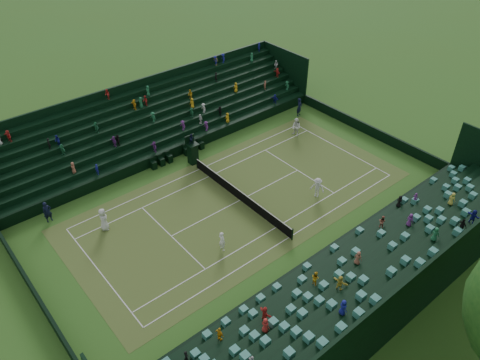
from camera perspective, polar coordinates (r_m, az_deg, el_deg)
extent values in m
plane|color=#3A6921|center=(36.79, 0.00, -2.50)|extent=(160.00, 160.00, 0.00)
cube|color=#366E24|center=(36.79, 0.00, -2.50)|extent=(12.97, 26.77, 0.01)
cube|color=black|center=(46.51, 15.33, 5.96)|extent=(17.17, 0.20, 1.00)
cube|color=black|center=(31.68, -23.36, -13.21)|extent=(17.17, 0.20, 1.00)
cube|color=black|center=(32.09, 9.85, -9.13)|extent=(0.20, 31.77, 1.00)
cube|color=black|center=(42.15, -7.40, 3.65)|extent=(0.20, 31.77, 1.00)
cube|color=black|center=(31.88, 10.51, -9.61)|extent=(0.80, 32.00, 1.00)
cube|color=black|center=(31.40, 11.66, -10.10)|extent=(0.80, 32.00, 1.45)
cube|color=black|center=(30.94, 12.84, -10.60)|extent=(0.80, 32.00, 1.90)
cube|color=black|center=(30.49, 14.06, -11.12)|extent=(0.80, 32.00, 2.35)
cube|color=black|center=(30.05, 15.32, -11.64)|extent=(0.80, 32.00, 2.80)
cube|color=black|center=(29.64, 16.63, -12.17)|extent=(0.80, 32.00, 3.25)
cube|color=black|center=(29.24, 17.97, -12.72)|extent=(0.80, 32.00, 3.70)
cube|color=black|center=(28.86, 19.36, -13.26)|extent=(0.80, 32.00, 4.15)
cube|color=black|center=(28.46, 20.35, -13.30)|extent=(0.20, 32.00, 4.90)
cube|color=black|center=(42.51, -7.77, 3.93)|extent=(0.80, 32.00, 1.00)
cube|color=black|center=(42.98, -8.38, 4.62)|extent=(0.80, 32.00, 1.45)
cube|color=black|center=(43.46, -8.98, 5.29)|extent=(0.80, 32.00, 1.90)
cube|color=black|center=(43.95, -9.57, 5.95)|extent=(0.80, 32.00, 2.35)
cube|color=black|center=(44.45, -10.15, 6.59)|extent=(0.80, 32.00, 2.80)
cube|color=black|center=(44.96, -10.71, 7.22)|extent=(0.80, 32.00, 3.25)
cube|color=black|center=(45.48, -11.26, 7.83)|extent=(0.80, 32.00, 3.70)
cube|color=black|center=(46.00, -11.81, 8.43)|extent=(0.80, 32.00, 4.15)
cube|color=black|center=(46.23, -12.18, 9.05)|extent=(0.20, 32.00, 4.90)
cylinder|color=black|center=(40.22, -5.27, 2.09)|extent=(0.10, 0.10, 1.06)
cylinder|color=black|center=(33.29, 6.41, -6.61)|extent=(0.10, 0.10, 1.06)
cube|color=black|center=(36.51, 0.00, -1.94)|extent=(11.57, 0.02, 0.86)
cube|color=white|center=(36.22, 0.00, -1.36)|extent=(11.57, 0.04, 0.07)
cube|color=black|center=(40.69, -5.77, 3.18)|extent=(0.72, 0.72, 1.85)
cube|color=black|center=(40.16, -5.86, 4.34)|extent=(0.93, 0.93, 0.10)
cube|color=black|center=(40.23, -6.18, 4.99)|extent=(0.08, 0.93, 0.72)
imported|color=black|center=(39.88, -5.90, 4.99)|extent=(0.45, 0.53, 0.96)
cube|color=black|center=(40.74, -10.47, 1.78)|extent=(0.44, 0.44, 0.71)
cube|color=black|center=(40.66, -10.70, 2.43)|extent=(0.05, 0.44, 0.44)
cube|color=black|center=(41.05, -9.52, 2.19)|extent=(0.44, 0.44, 0.71)
cube|color=black|center=(40.96, -9.74, 2.84)|extent=(0.05, 0.44, 0.44)
cube|color=black|center=(41.37, -8.58, 2.59)|extent=(0.44, 0.44, 0.71)
cube|color=black|center=(41.29, -8.80, 3.24)|extent=(0.05, 0.44, 0.44)
cube|color=black|center=(42.13, -6.53, 3.48)|extent=(0.44, 0.44, 0.71)
cube|color=black|center=(42.06, -6.74, 4.11)|extent=(0.05, 0.44, 0.44)
cube|color=black|center=(42.50, -5.64, 3.86)|extent=(0.44, 0.44, 0.71)
cube|color=black|center=(42.42, -5.85, 4.49)|extent=(0.05, 0.44, 0.44)
cube|color=black|center=(42.87, -4.76, 4.23)|extent=(0.44, 0.44, 0.71)
cube|color=black|center=(42.79, -4.97, 4.86)|extent=(0.05, 0.44, 0.44)
imported|color=white|center=(35.09, -16.30, -4.63)|extent=(1.06, 0.90, 1.83)
imported|color=white|center=(32.24, -2.21, -7.45)|extent=(0.60, 0.40, 1.60)
imported|color=white|center=(44.75, 6.87, 6.41)|extent=(0.94, 0.77, 1.81)
imported|color=silver|center=(37.18, 9.41, -0.92)|extent=(1.29, 1.09, 1.73)
imported|color=black|center=(48.26, 7.25, 8.82)|extent=(0.68, 0.82, 1.92)
imported|color=black|center=(37.19, -22.43, -3.62)|extent=(0.45, 0.65, 1.73)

